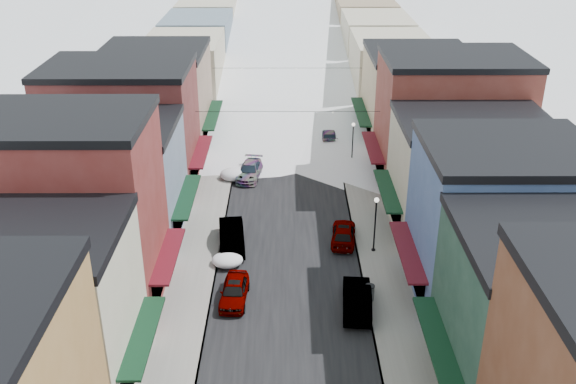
{
  "coord_description": "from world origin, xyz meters",
  "views": [
    {
      "loc": [
        -0.16,
        -14.26,
        24.28
      ],
      "look_at": [
        0.0,
        32.12,
        2.07
      ],
      "focal_mm": 40.0,
      "sensor_mm": 36.0,
      "label": 1
    }
  ],
  "objects_px": {
    "car_dark_hatch": "(232,236)",
    "streetlamp_near": "(375,218)",
    "trash_can": "(370,292)",
    "car_green_sedan": "(357,298)",
    "car_silver_sedan": "(234,291)"
  },
  "relations": [
    {
      "from": "car_dark_hatch",
      "to": "streetlamp_near",
      "type": "distance_m",
      "value": 10.65
    },
    {
      "from": "car_silver_sedan",
      "to": "streetlamp_near",
      "type": "distance_m",
      "value": 11.64
    },
    {
      "from": "car_green_sedan",
      "to": "streetlamp_near",
      "type": "bearing_deg",
      "value": -101.12
    },
    {
      "from": "car_silver_sedan",
      "to": "streetlamp_near",
      "type": "xyz_separation_m",
      "value": [
        9.74,
        6.0,
        2.14
      ]
    },
    {
      "from": "car_dark_hatch",
      "to": "car_green_sedan",
      "type": "xyz_separation_m",
      "value": [
        8.49,
        -7.87,
        -0.02
      ]
    },
    {
      "from": "car_green_sedan",
      "to": "streetlamp_near",
      "type": "height_order",
      "value": "streetlamp_near"
    },
    {
      "from": "car_silver_sedan",
      "to": "car_dark_hatch",
      "type": "xyz_separation_m",
      "value": [
        -0.69,
        6.87,
        0.13
      ]
    },
    {
      "from": "trash_can",
      "to": "streetlamp_near",
      "type": "xyz_separation_m",
      "value": [
        1.04,
        6.19,
        2.16
      ]
    },
    {
      "from": "car_dark_hatch",
      "to": "car_silver_sedan",
      "type": "bearing_deg",
      "value": -90.86
    },
    {
      "from": "car_green_sedan",
      "to": "trash_can",
      "type": "bearing_deg",
      "value": -133.7
    },
    {
      "from": "car_dark_hatch",
      "to": "trash_can",
      "type": "relative_size",
      "value": 4.72
    },
    {
      "from": "trash_can",
      "to": "streetlamp_near",
      "type": "distance_m",
      "value": 6.63
    },
    {
      "from": "car_dark_hatch",
      "to": "car_green_sedan",
      "type": "height_order",
      "value": "car_dark_hatch"
    },
    {
      "from": "car_dark_hatch",
      "to": "streetlamp_near",
      "type": "relative_size",
      "value": 1.19
    },
    {
      "from": "car_silver_sedan",
      "to": "trash_can",
      "type": "distance_m",
      "value": 8.7
    }
  ]
}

